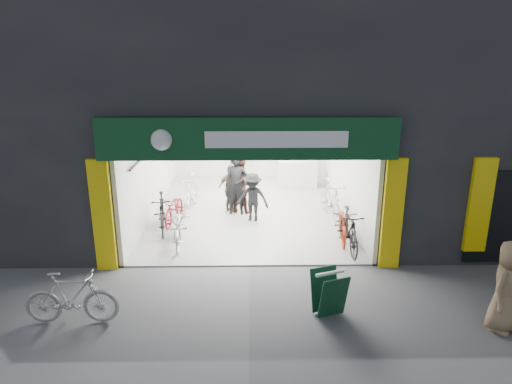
{
  "coord_description": "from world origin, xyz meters",
  "views": [
    {
      "loc": [
        0.01,
        -9.66,
        4.81
      ],
      "look_at": [
        0.2,
        1.5,
        1.36
      ],
      "focal_mm": 32.0,
      "sensor_mm": 36.0,
      "label": 1
    }
  ],
  "objects_px": {
    "bike_right_front": "(349,231)",
    "sandwich_board": "(329,292)",
    "bike_left_front": "(179,227)",
    "pedestrian_near": "(507,287)",
    "parked_bike": "(71,298)"
  },
  "relations": [
    {
      "from": "bike_left_front",
      "to": "parked_bike",
      "type": "height_order",
      "value": "parked_bike"
    },
    {
      "from": "bike_left_front",
      "to": "bike_right_front",
      "type": "xyz_separation_m",
      "value": [
        4.3,
        -0.49,
        0.06
      ]
    },
    {
      "from": "sandwich_board",
      "to": "pedestrian_near",
      "type": "bearing_deg",
      "value": -29.2
    },
    {
      "from": "sandwich_board",
      "to": "parked_bike",
      "type": "bearing_deg",
      "value": 163.08
    },
    {
      "from": "bike_left_front",
      "to": "sandwich_board",
      "type": "height_order",
      "value": "bike_left_front"
    },
    {
      "from": "parked_bike",
      "to": "pedestrian_near",
      "type": "distance_m",
      "value": 7.8
    },
    {
      "from": "bike_left_front",
      "to": "pedestrian_near",
      "type": "height_order",
      "value": "pedestrian_near"
    },
    {
      "from": "bike_right_front",
      "to": "sandwich_board",
      "type": "xyz_separation_m",
      "value": [
        -0.99,
        -2.9,
        -0.06
      ]
    },
    {
      "from": "bike_right_front",
      "to": "sandwich_board",
      "type": "distance_m",
      "value": 3.06
    },
    {
      "from": "bike_left_front",
      "to": "pedestrian_near",
      "type": "relative_size",
      "value": 1.07
    },
    {
      "from": "parked_bike",
      "to": "pedestrian_near",
      "type": "xyz_separation_m",
      "value": [
        7.79,
        -0.33,
        0.34
      ]
    },
    {
      "from": "bike_right_front",
      "to": "pedestrian_near",
      "type": "relative_size",
      "value": 1.05
    },
    {
      "from": "bike_left_front",
      "to": "parked_bike",
      "type": "relative_size",
      "value": 1.06
    },
    {
      "from": "parked_bike",
      "to": "pedestrian_near",
      "type": "relative_size",
      "value": 1.01
    },
    {
      "from": "bike_right_front",
      "to": "parked_bike",
      "type": "distance_m",
      "value": 6.52
    }
  ]
}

